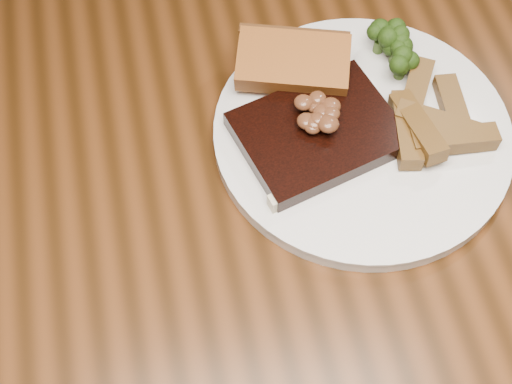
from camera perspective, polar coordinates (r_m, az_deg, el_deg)
The scene contains 8 objects.
dining_table at distance 0.78m, azimuth 0.64°, elevation -3.37°, with size 1.60×0.90×0.75m.
plate at distance 0.73m, azimuth 8.46°, elevation 4.58°, with size 0.30×0.30×0.01m, color white.
steak at distance 0.71m, azimuth 4.97°, elevation 4.68°, with size 0.15×0.12×0.02m, color black.
steak_bone at distance 0.68m, azimuth 6.05°, elevation 1.04°, with size 0.13×0.01×0.02m, color beige.
mushroom_pile at distance 0.68m, azimuth 4.96°, elevation 5.71°, with size 0.06×0.06×0.03m, color #59301C, non-canonical shape.
garlic_bread at distance 0.75m, azimuth 2.91°, elevation 9.28°, with size 0.11×0.06×0.02m, color #99511B.
potato_wedges at distance 0.74m, azimuth 14.94°, elevation 5.88°, with size 0.11×0.11×0.02m, color brown, non-canonical shape.
broccoli_cluster at distance 0.77m, azimuth 10.91°, elevation 10.91°, with size 0.06×0.06×0.04m, color #213C0D, non-canonical shape.
Camera 1 is at (-0.08, -0.34, 1.35)m, focal length 50.00 mm.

